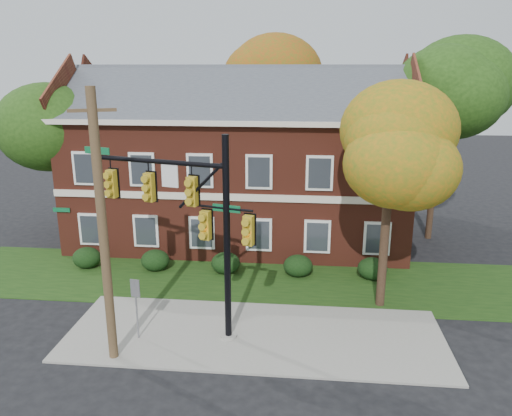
# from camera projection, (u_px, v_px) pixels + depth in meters

# --- Properties ---
(ground) EXTENTS (120.00, 120.00, 0.00)m
(ground) POSITION_uv_depth(u_px,v_px,m) (252.00, 350.00, 17.69)
(ground) COLOR black
(ground) RESTS_ON ground
(sidewalk) EXTENTS (14.00, 5.00, 0.08)m
(sidewalk) POSITION_uv_depth(u_px,v_px,m) (255.00, 335.00, 18.64)
(sidewalk) COLOR gray
(sidewalk) RESTS_ON ground
(grass_strip) EXTENTS (30.00, 6.00, 0.04)m
(grass_strip) POSITION_uv_depth(u_px,v_px,m) (266.00, 280.00, 23.43)
(grass_strip) COLOR #193811
(grass_strip) RESTS_ON ground
(apartment_building) EXTENTS (18.80, 8.80, 9.74)m
(apartment_building) POSITION_uv_depth(u_px,v_px,m) (239.00, 154.00, 27.95)
(apartment_building) COLOR maroon
(apartment_building) RESTS_ON ground
(hedge_far_left) EXTENTS (1.40, 1.26, 1.05)m
(hedge_far_left) POSITION_uv_depth(u_px,v_px,m) (87.00, 258.00, 24.82)
(hedge_far_left) COLOR black
(hedge_far_left) RESTS_ON ground
(hedge_left) EXTENTS (1.40, 1.26, 1.05)m
(hedge_left) POSITION_uv_depth(u_px,v_px,m) (155.00, 260.00, 24.49)
(hedge_left) COLOR black
(hedge_left) RESTS_ON ground
(hedge_center) EXTENTS (1.40, 1.26, 1.05)m
(hedge_center) POSITION_uv_depth(u_px,v_px,m) (226.00, 263.00, 24.15)
(hedge_center) COLOR black
(hedge_center) RESTS_ON ground
(hedge_right) EXTENTS (1.40, 1.26, 1.05)m
(hedge_right) POSITION_uv_depth(u_px,v_px,m) (298.00, 266.00, 23.82)
(hedge_right) COLOR black
(hedge_right) RESTS_ON ground
(hedge_far_right) EXTENTS (1.40, 1.26, 1.05)m
(hedge_far_right) POSITION_uv_depth(u_px,v_px,m) (372.00, 269.00, 23.48)
(hedge_far_right) COLOR black
(hedge_far_right) RESTS_ON ground
(tree_near_right) EXTENTS (4.50, 4.25, 8.58)m
(tree_near_right) POSITION_uv_depth(u_px,v_px,m) (398.00, 149.00, 19.06)
(tree_near_right) COLOR black
(tree_near_right) RESTS_ON ground
(tree_left_rear) EXTENTS (5.40, 5.10, 8.88)m
(tree_left_rear) POSITION_uv_depth(u_px,v_px,m) (60.00, 123.00, 27.35)
(tree_left_rear) COLOR black
(tree_left_rear) RESTS_ON ground
(tree_right_rear) EXTENTS (6.30, 5.95, 10.62)m
(tree_right_rear) POSITION_uv_depth(u_px,v_px,m) (449.00, 97.00, 26.82)
(tree_right_rear) COLOR black
(tree_right_rear) RESTS_ON ground
(tree_far_rear) EXTENTS (6.84, 6.46, 11.52)m
(tree_far_rear) POSITION_uv_depth(u_px,v_px,m) (273.00, 79.00, 34.26)
(tree_far_rear) COLOR black
(tree_far_rear) RESTS_ON ground
(traffic_signal) EXTENTS (6.59, 1.92, 7.56)m
(traffic_signal) POSITION_uv_depth(u_px,v_px,m) (191.00, 214.00, 17.62)
(traffic_signal) COLOR gray
(traffic_signal) RESTS_ON ground
(utility_pole) EXTENTS (1.35, 0.65, 9.16)m
(utility_pole) POSITION_uv_depth(u_px,v_px,m) (103.00, 231.00, 15.95)
(utility_pole) COLOR brown
(utility_pole) RESTS_ON ground
(sign_post) EXTENTS (0.35, 0.10, 2.39)m
(sign_post) POSITION_uv_depth(u_px,v_px,m) (136.00, 299.00, 17.96)
(sign_post) COLOR slate
(sign_post) RESTS_ON ground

